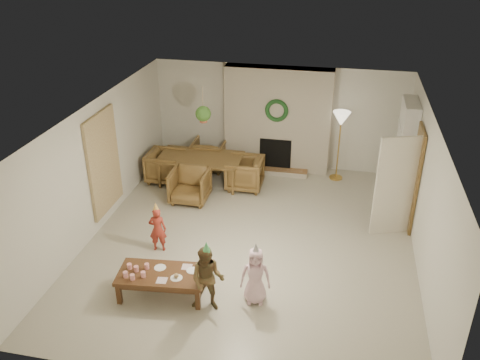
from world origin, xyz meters
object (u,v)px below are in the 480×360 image
(dining_chair_near, at_px, (190,186))
(dining_chair_far, at_px, (209,155))
(child_plaid, at_px, (208,279))
(child_pink, at_px, (255,276))
(dining_table, at_px, (200,171))
(dining_chair_right, at_px, (245,173))
(coffee_table_top, at_px, (162,274))
(dining_chair_left, at_px, (166,166))
(child_red, at_px, (158,229))

(dining_chair_near, xyz_separation_m, dining_chair_far, (-0.01, 1.66, 0.00))
(child_plaid, relative_size, child_pink, 1.13)
(dining_table, height_order, dining_chair_near, dining_chair_near)
(dining_chair_right, distance_m, child_plaid, 4.11)
(coffee_table_top, relative_size, child_pink, 1.42)
(dining_chair_right, bearing_deg, dining_chair_far, -128.66)
(dining_chair_near, bearing_deg, dining_chair_right, 38.66)
(dining_chair_far, bearing_deg, coffee_table_top, 95.39)
(dining_table, distance_m, dining_chair_far, 0.83)
(dining_chair_near, distance_m, dining_chair_left, 1.17)
(dining_chair_near, distance_m, dining_chair_far, 1.66)
(coffee_table_top, bearing_deg, child_plaid, -17.26)
(dining_chair_left, distance_m, dining_chair_right, 1.86)
(dining_chair_near, relative_size, dining_chair_left, 1.00)
(dining_table, relative_size, dining_chair_far, 2.34)
(dining_chair_far, bearing_deg, child_plaid, 104.27)
(child_red, distance_m, child_plaid, 1.88)
(dining_chair_left, xyz_separation_m, dining_chair_right, (1.86, 0.02, 0.00))
(dining_chair_near, distance_m, child_pink, 3.55)
(dining_table, bearing_deg, child_plaid, -73.00)
(dining_chair_near, xyz_separation_m, child_pink, (1.96, -2.95, 0.12))
(child_pink, bearing_deg, dining_table, 108.31)
(dining_chair_near, height_order, child_red, child_red)
(child_pink, bearing_deg, child_plaid, -164.53)
(dining_table, distance_m, child_red, 2.74)
(dining_chair_left, bearing_deg, child_red, -163.93)
(dining_chair_right, bearing_deg, coffee_table_top, -8.48)
(dining_chair_far, height_order, child_red, child_red)
(dining_table, distance_m, child_pink, 4.26)
(dining_chair_left, relative_size, child_red, 0.92)
(child_plaid, bearing_deg, dining_chair_right, 89.61)
(dining_chair_left, bearing_deg, dining_table, -90.00)
(dining_table, height_order, child_plaid, child_plaid)
(child_plaid, bearing_deg, child_red, 130.04)
(dining_chair_near, distance_m, coffee_table_top, 3.14)
(coffee_table_top, bearing_deg, dining_chair_right, 76.06)
(dining_chair_far, bearing_deg, dining_chair_right, 141.34)
(coffee_table_top, bearing_deg, dining_chair_near, 92.77)
(dining_chair_left, bearing_deg, coffee_table_top, -162.01)
(dining_chair_far, relative_size, dining_chair_right, 1.00)
(child_plaid, bearing_deg, dining_table, 103.56)
(coffee_table_top, bearing_deg, child_pink, -0.08)
(dining_table, bearing_deg, child_pink, -62.92)
(dining_table, height_order, dining_chair_far, dining_chair_far)
(dining_chair_far, bearing_deg, dining_table, 90.00)
(child_plaid, height_order, child_pink, child_plaid)
(child_red, bearing_deg, child_pink, 142.49)
(coffee_table_top, bearing_deg, child_red, 106.78)
(dining_table, bearing_deg, coffee_table_top, -83.49)
(dining_chair_right, xyz_separation_m, coffee_table_top, (-0.55, -3.94, 0.03))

